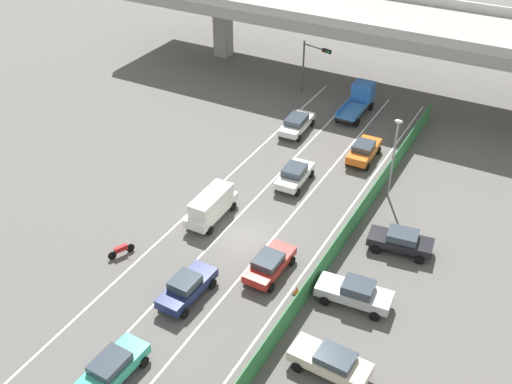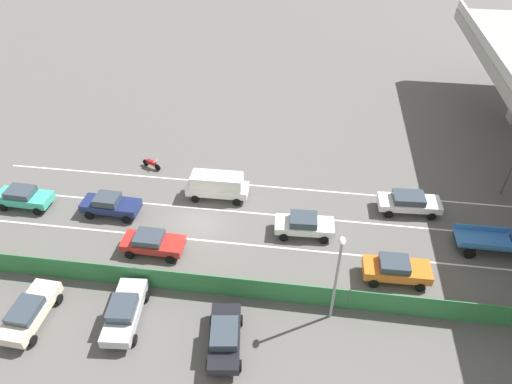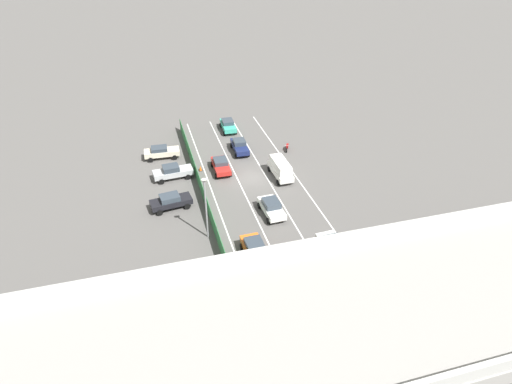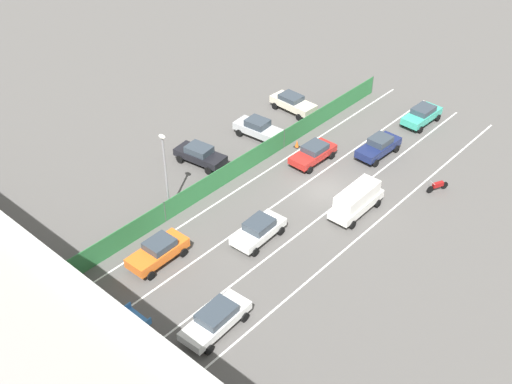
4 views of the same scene
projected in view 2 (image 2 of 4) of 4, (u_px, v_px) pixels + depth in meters
The scene contains 19 objects.
ground_plane at pixel (200, 224), 34.67m from camera, with size 300.00×300.00×0.00m, color #565451.
lane_line_left_edge at pixel (262, 186), 38.22m from camera, with size 0.14×44.20×0.01m, color silver.
lane_line_mid_left at pixel (257, 213), 35.57m from camera, with size 0.14×44.20×0.01m, color silver.
lane_line_mid_right at pixel (251, 245), 32.92m from camera, with size 0.14×44.20×0.01m, color silver.
lane_line_right_edge at pixel (243, 282), 30.27m from camera, with size 0.14×44.20×0.01m, color silver.
green_fence at pixel (240, 288), 28.78m from camera, with size 0.10×40.30×1.75m.
car_van_white at pixel (217, 185), 36.38m from camera, with size 1.99×4.91×2.15m.
car_sedan_red at pixel (152, 242), 31.92m from camera, with size 2.04×4.32×1.53m.
car_sedan_white at pixel (304, 224), 33.30m from camera, with size 2.15×4.33×1.60m.
car_hatchback_white at pixel (409, 202), 35.26m from camera, with size 2.20×4.77×1.55m.
car_sedan_navy at pixel (110, 204), 35.01m from camera, with size 2.04×4.46×1.66m.
car_taxi_orange at pixel (396, 269), 29.95m from camera, with size 2.06×4.37×1.66m.
car_taxi_teal at pixel (23, 197), 35.74m from camera, with size 2.06×4.30×1.59m.
motorcycle at pixel (151, 163), 39.95m from camera, with size 0.95×1.82×0.93m.
parked_sedan_cream at pixel (30, 312), 27.36m from camera, with size 4.50×2.12×1.58m.
parked_wagon_silver at pixel (124, 311), 27.37m from camera, with size 4.74×2.27×1.70m.
parked_sedan_dark at pixel (225, 337), 26.05m from camera, with size 4.53×2.41×1.60m.
street_lamp at pixel (337, 272), 25.64m from camera, with size 0.60×0.36×6.62m.
traffic_cone at pixel (130, 272), 30.51m from camera, with size 0.47×0.47×0.66m.
Camera 2 is at (24.70, 7.58, 23.62)m, focal length 32.34 mm.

